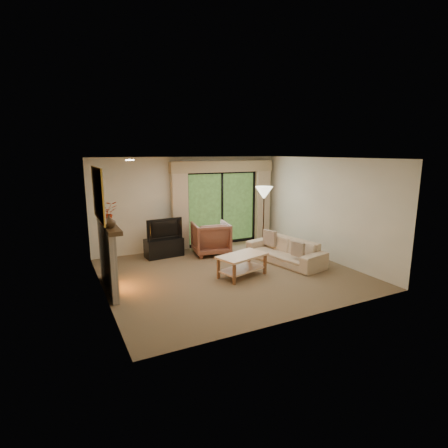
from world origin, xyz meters
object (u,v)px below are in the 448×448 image
armchair (211,238)px  sofa (285,251)px  coffee_table (242,265)px  media_console (164,247)px

armchair → sofa: size_ratio=0.47×
coffee_table → armchair: bearing=70.9°
media_console → sofa: bearing=-40.1°
coffee_table → sofa: bearing=-1.2°
media_console → armchair: (1.22, -0.32, 0.19)m
media_console → coffee_table: bearing=-67.8°
armchair → coffee_table: (-0.10, -1.92, -0.19)m
armchair → sofa: bearing=141.5°
media_console → sofa: 3.17m
sofa → armchair: bearing=-150.6°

